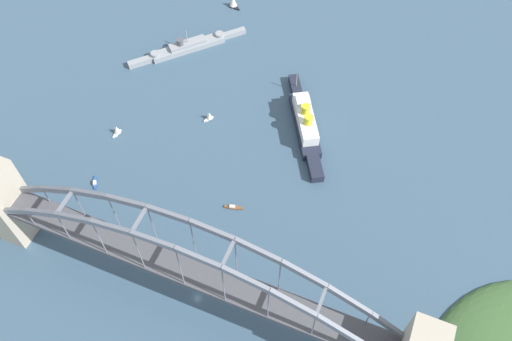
{
  "coord_description": "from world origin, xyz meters",
  "views": [
    {
      "loc": [
        68.33,
        -86.42,
        273.56
      ],
      "look_at": [
        0.0,
        80.49,
        8.0
      ],
      "focal_mm": 38.66,
      "sensor_mm": 36.0,
      "label": 1
    }
  ],
  "objects": [
    {
      "name": "ground_plane",
      "position": [
        0.0,
        0.0,
        0.0
      ],
      "size": [
        1400.0,
        1400.0,
        0.0
      ],
      "primitive_type": "plane",
      "color": "#385166"
    },
    {
      "name": "harbor_arch_bridge",
      "position": [
        -0.0,
        -0.0,
        31.04
      ],
      "size": [
        278.68,
        20.94,
        72.14
      ],
      "color": "#ADA38E",
      "rests_on": "ground"
    },
    {
      "name": "ocean_liner",
      "position": [
        14.13,
        127.2,
        5.88
      ],
      "size": [
        48.02,
        75.89,
        18.91
      ],
      "color": "#1E2333",
      "rests_on": "ground"
    },
    {
      "name": "naval_cruiser",
      "position": [
        -86.05,
        162.66,
        2.9
      ],
      "size": [
        63.09,
        66.17,
        16.74
      ],
      "color": "gray",
      "rests_on": "ground"
    },
    {
      "name": "small_boat_0",
      "position": [
        -4.34,
        56.59,
        0.69
      ],
      "size": [
        10.87,
        4.09,
        1.89
      ],
      "color": "brown",
      "rests_on": "ground"
    },
    {
      "name": "small_boat_1",
      "position": [
        -86.57,
        40.88,
        0.8
      ],
      "size": [
        6.03,
        8.62,
        2.26
      ],
      "color": "#234C8C",
      "rests_on": "ground"
    },
    {
      "name": "small_boat_2",
      "position": [
        -93.36,
        78.86,
        3.43
      ],
      "size": [
        4.88,
        7.62,
        7.4
      ],
      "color": "silver",
      "rests_on": "ground"
    },
    {
      "name": "small_boat_3",
      "position": [
        -74.31,
        217.22,
        4.53
      ],
      "size": [
        9.88,
        7.21,
        9.66
      ],
      "color": "black",
      "rests_on": "ground"
    },
    {
      "name": "small_boat_4",
      "position": [
        -44.71,
        111.14,
        3.32
      ],
      "size": [
        5.45,
        6.45,
        7.06
      ],
      "color": "silver",
      "rests_on": "ground"
    },
    {
      "name": "channel_marker_buoy",
      "position": [
        44.82,
        20.01,
        1.12
      ],
      "size": [
        2.2,
        2.2,
        2.75
      ],
      "color": "red",
      "rests_on": "ground"
    }
  ]
}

